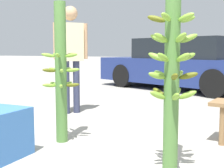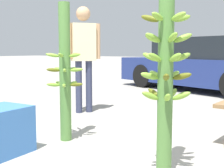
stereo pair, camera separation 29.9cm
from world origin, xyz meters
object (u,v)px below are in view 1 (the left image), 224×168
banana_stalk_left (61,73)px  banana_stalk_center (172,64)px  parked_car (184,65)px  vendor_person (71,49)px

banana_stalk_left → banana_stalk_center: banana_stalk_center is taller
parked_car → vendor_person: bearing=-172.1°
banana_stalk_center → vendor_person: size_ratio=1.04×
parked_car → banana_stalk_center: bearing=-146.9°
banana_stalk_center → vendor_person: banana_stalk_center is taller
vendor_person → parked_car: bearing=24.9°
banana_stalk_left → banana_stalk_center: (1.29, -0.37, 0.13)m
banana_stalk_left → vendor_person: bearing=118.7°
vendor_person → banana_stalk_left: bearing=-112.6°
banana_stalk_left → parked_car: 5.14m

